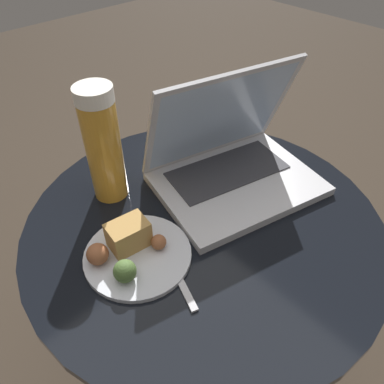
# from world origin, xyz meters

# --- Properties ---
(ground_plane) EXTENTS (6.00, 6.00, 0.00)m
(ground_plane) POSITION_xyz_m (0.00, 0.00, 0.00)
(ground_plane) COLOR #382D23
(table) EXTENTS (0.71, 0.71, 0.52)m
(table) POSITION_xyz_m (0.00, 0.00, 0.37)
(table) COLOR #515156
(table) RESTS_ON ground_plane
(laptop) EXTENTS (0.38, 0.32, 0.25)m
(laptop) POSITION_xyz_m (0.13, 0.05, 0.57)
(laptop) COLOR silver
(laptop) RESTS_ON table
(beer_glass) EXTENTS (0.07, 0.07, 0.24)m
(beer_glass) POSITION_xyz_m (-0.09, 0.19, 0.64)
(beer_glass) COLOR gold
(beer_glass) RESTS_ON table
(snack_plate) EXTENTS (0.19, 0.19, 0.06)m
(snack_plate) POSITION_xyz_m (-0.16, 0.02, 0.54)
(snack_plate) COLOR silver
(snack_plate) RESTS_ON table
(fork) EXTENTS (0.08, 0.18, 0.00)m
(fork) POSITION_xyz_m (-0.12, -0.03, 0.52)
(fork) COLOR silver
(fork) RESTS_ON table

